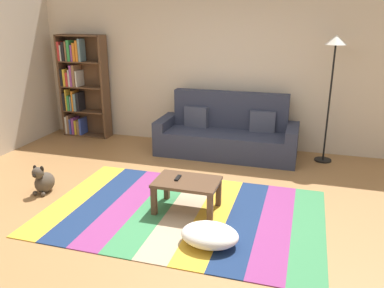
{
  "coord_description": "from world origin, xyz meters",
  "views": [
    {
      "loc": [
        1.37,
        -4.04,
        2.21
      ],
      "look_at": [
        0.03,
        0.47,
        0.65
      ],
      "focal_mm": 36.75,
      "sensor_mm": 36.0,
      "label": 1
    }
  ],
  "objects_px": {
    "bookshelf": "(79,87)",
    "dog": "(43,181)",
    "coffee_table": "(187,186)",
    "couch": "(227,134)",
    "pouf": "(210,235)",
    "tv_remote": "(178,178)",
    "standing_lamp": "(334,57)"
  },
  "relations": [
    {
      "from": "couch",
      "to": "bookshelf",
      "type": "distance_m",
      "value": 2.94
    },
    {
      "from": "couch",
      "to": "dog",
      "type": "relative_size",
      "value": 5.69
    },
    {
      "from": "bookshelf",
      "to": "standing_lamp",
      "type": "relative_size",
      "value": 0.97
    },
    {
      "from": "dog",
      "to": "tv_remote",
      "type": "distance_m",
      "value": 1.83
    },
    {
      "from": "couch",
      "to": "bookshelf",
      "type": "height_order",
      "value": "bookshelf"
    },
    {
      "from": "bookshelf",
      "to": "dog",
      "type": "height_order",
      "value": "bookshelf"
    },
    {
      "from": "pouf",
      "to": "tv_remote",
      "type": "xyz_separation_m",
      "value": [
        -0.55,
        0.66,
        0.28
      ]
    },
    {
      "from": "coffee_table",
      "to": "dog",
      "type": "height_order",
      "value": "dog"
    },
    {
      "from": "couch",
      "to": "bookshelf",
      "type": "bearing_deg",
      "value": 174.39
    },
    {
      "from": "pouf",
      "to": "tv_remote",
      "type": "bearing_deg",
      "value": 130.02
    },
    {
      "from": "tv_remote",
      "to": "standing_lamp",
      "type": "bearing_deg",
      "value": 50.88
    },
    {
      "from": "coffee_table",
      "to": "pouf",
      "type": "xyz_separation_m",
      "value": [
        0.43,
        -0.64,
        -0.2
      ]
    },
    {
      "from": "bookshelf",
      "to": "standing_lamp",
      "type": "xyz_separation_m",
      "value": [
        4.4,
        -0.17,
        0.69
      ]
    },
    {
      "from": "tv_remote",
      "to": "pouf",
      "type": "bearing_deg",
      "value": -51.22
    },
    {
      "from": "coffee_table",
      "to": "dog",
      "type": "xyz_separation_m",
      "value": [
        -1.93,
        -0.05,
        -0.16
      ]
    },
    {
      "from": "pouf",
      "to": "dog",
      "type": "distance_m",
      "value": 2.43
    },
    {
      "from": "bookshelf",
      "to": "pouf",
      "type": "distance_m",
      "value": 4.51
    },
    {
      "from": "standing_lamp",
      "to": "bookshelf",
      "type": "bearing_deg",
      "value": 177.8
    },
    {
      "from": "pouf",
      "to": "dog",
      "type": "relative_size",
      "value": 1.47
    },
    {
      "from": "pouf",
      "to": "dog",
      "type": "height_order",
      "value": "dog"
    },
    {
      "from": "bookshelf",
      "to": "tv_remote",
      "type": "xyz_separation_m",
      "value": [
        2.71,
        -2.34,
        -0.53
      ]
    },
    {
      "from": "bookshelf",
      "to": "coffee_table",
      "type": "xyz_separation_m",
      "value": [
        2.83,
        -2.36,
        -0.61
      ]
    },
    {
      "from": "pouf",
      "to": "dog",
      "type": "bearing_deg",
      "value": 166.17
    },
    {
      "from": "standing_lamp",
      "to": "tv_remote",
      "type": "xyz_separation_m",
      "value": [
        -1.69,
        -2.17,
        -1.22
      ]
    },
    {
      "from": "tv_remote",
      "to": "dog",
      "type": "bearing_deg",
      "value": -178.89
    },
    {
      "from": "dog",
      "to": "standing_lamp",
      "type": "relative_size",
      "value": 0.21
    },
    {
      "from": "coffee_table",
      "to": "dog",
      "type": "bearing_deg",
      "value": -178.4
    },
    {
      "from": "bookshelf",
      "to": "dog",
      "type": "bearing_deg",
      "value": -69.59
    },
    {
      "from": "coffee_table",
      "to": "bookshelf",
      "type": "bearing_deg",
      "value": 140.12
    },
    {
      "from": "standing_lamp",
      "to": "tv_remote",
      "type": "bearing_deg",
      "value": -127.88
    },
    {
      "from": "coffee_table",
      "to": "dog",
      "type": "relative_size",
      "value": 1.86
    },
    {
      "from": "bookshelf",
      "to": "dog",
      "type": "xyz_separation_m",
      "value": [
        0.9,
        -2.42,
        -0.77
      ]
    }
  ]
}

